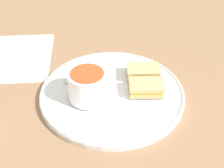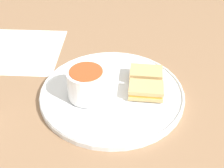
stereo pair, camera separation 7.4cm
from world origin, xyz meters
The scene contains 7 objects.
ground_plane centered at (0.00, 0.00, 0.00)m, with size 2.40×2.40×0.00m, color #8E6B4C.
plate centered at (0.00, 0.00, 0.01)m, with size 0.35×0.35×0.02m.
soup_bowl centered at (-0.05, -0.04, 0.05)m, with size 0.09×0.09×0.07m.
spoon centered at (-0.11, 0.02, 0.02)m, with size 0.07×0.12×0.01m.
sandwich_half_near centered at (0.08, 0.02, 0.03)m, with size 0.09×0.08×0.03m.
sandwich_half_far centered at (0.06, 0.08, 0.03)m, with size 0.09×0.08×0.03m.
menu_sheet centered at (-0.33, 0.08, 0.00)m, with size 0.31×0.32×0.00m.
Camera 2 is at (0.24, -0.53, 0.50)m, focal length 50.00 mm.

